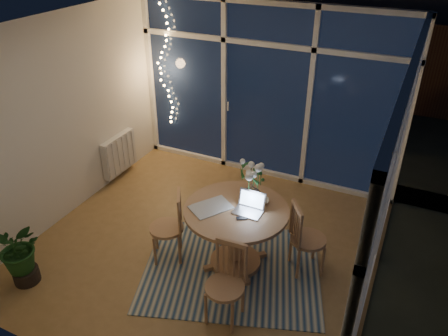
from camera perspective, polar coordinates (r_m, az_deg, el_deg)
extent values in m
plane|color=olive|center=(5.52, -2.43, -9.89)|extent=(4.00, 4.00, 0.00)
plane|color=white|center=(4.34, -3.19, 17.51)|extent=(4.00, 4.00, 0.00)
cube|color=silver|center=(6.47, 5.60, 9.64)|extent=(4.00, 0.04, 2.60)
cube|color=silver|center=(3.47, -18.63, -12.09)|extent=(4.00, 0.04, 2.60)
cube|color=silver|center=(5.91, -20.29, 5.87)|extent=(0.04, 4.00, 2.60)
cube|color=silver|center=(4.35, 21.35, -3.27)|extent=(0.04, 4.00, 2.60)
cube|color=white|center=(6.43, 5.47, 9.53)|extent=(4.00, 0.10, 2.60)
cube|color=white|center=(4.35, 20.83, -3.16)|extent=(0.10, 4.00, 2.60)
cube|color=silver|center=(6.84, -13.54, 1.84)|extent=(0.10, 0.70, 0.58)
cube|color=black|center=(9.56, 14.36, 6.95)|extent=(12.00, 6.00, 0.10)
cube|color=#3B2015|center=(9.80, 12.82, 13.69)|extent=(11.00, 0.08, 1.80)
sphere|color=#1A3115|center=(8.26, 3.47, 8.01)|extent=(0.90, 0.90, 0.90)
cube|color=beige|center=(5.18, 1.04, -13.00)|extent=(2.40, 2.15, 0.01)
cylinder|color=#A4764A|center=(4.99, 1.56, -9.03)|extent=(1.46, 1.46, 0.79)
cube|color=#A4764A|center=(5.09, -7.54, -7.58)|extent=(0.57, 0.57, 0.90)
cube|color=#A4764A|center=(4.98, 10.97, -8.92)|extent=(0.58, 0.58, 0.90)
cube|color=#A4764A|center=(4.36, 0.09, -15.12)|extent=(0.42, 0.42, 0.89)
imported|color=white|center=(4.85, 3.61, -3.08)|extent=(0.26, 0.26, 0.21)
imported|color=white|center=(4.86, 5.04, -4.29)|extent=(0.19, 0.19, 0.04)
cube|color=beige|center=(4.76, -1.41, -5.19)|extent=(0.48, 0.48, 0.01)
cube|color=black|center=(4.61, 2.33, -6.55)|extent=(0.12, 0.11, 0.01)
imported|color=#184519|center=(5.27, -25.06, -10.19)|extent=(0.61, 0.55, 0.76)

